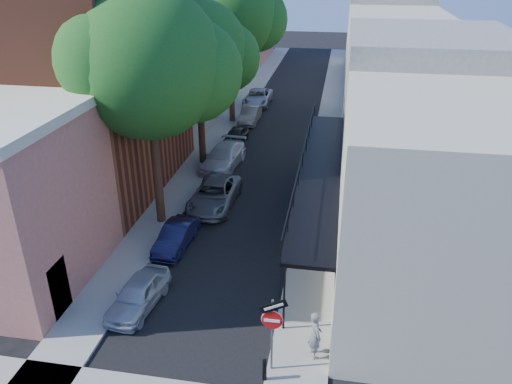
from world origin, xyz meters
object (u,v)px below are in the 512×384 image
at_px(parked_car_d, 224,157).
at_px(pedestrian, 315,334).
at_px(parked_car_a, 138,294).
at_px(sign_post, 272,323).
at_px(parked_car_c, 214,195).
at_px(parked_car_b, 176,236).
at_px(oak_near, 159,66).
at_px(parked_car_e, 236,136).
at_px(oak_mid, 205,53).
at_px(oak_far, 237,15).
at_px(parked_car_f, 250,115).
at_px(bollard, 265,370).
at_px(parked_car_g, 258,97).

relative_size(parked_car_d, pedestrian, 2.71).
bearing_deg(parked_car_a, sign_post, -17.23).
bearing_deg(parked_car_c, parked_car_b, -98.55).
relative_size(oak_near, parked_car_e, 3.49).
height_order(oak_mid, parked_car_d, oak_mid).
bearing_deg(oak_far, oak_near, -90.04).
distance_m(parked_car_b, parked_car_f, 19.25).
relative_size(oak_near, parked_car_f, 2.99).
distance_m(parked_car_b, parked_car_c, 4.46).
bearing_deg(parked_car_e, sign_post, -70.48).
xyz_separation_m(bollard, parked_car_c, (-4.58, 11.77, 0.14)).
height_order(bollard, parked_car_a, parked_car_a).
distance_m(bollard, parked_car_a, 6.11).
bearing_deg(bollard, sign_post, 71.44).
bearing_deg(oak_mid, parked_car_g, 86.70).
bearing_deg(pedestrian, bollard, 107.94).
bearing_deg(oak_far, parked_car_e, -80.35).
xyz_separation_m(parked_car_c, pedestrian, (6.07, -10.43, 0.35)).
bearing_deg(parked_car_f, parked_car_b, -89.31).
relative_size(bollard, parked_car_e, 0.24).
bearing_deg(parked_car_d, bollard, -67.05).
bearing_deg(parked_car_d, parked_car_b, -84.18).
bearing_deg(oak_far, parked_car_a, -87.64).
height_order(oak_mid, parked_car_f, oak_mid).
bearing_deg(parked_car_e, parked_car_f, 93.22).
distance_m(oak_near, parked_car_f, 18.38).
relative_size(sign_post, parked_car_a, 0.86).
xyz_separation_m(bollard, parked_car_e, (-5.48, 21.64, 0.04)).
relative_size(parked_car_b, parked_car_d, 0.71).
height_order(oak_far, parked_car_b, oak_far).
bearing_deg(parked_car_g, parked_car_d, -88.54).
bearing_deg(parked_car_e, parked_car_b, -84.68).
bearing_deg(parked_car_b, parked_car_c, 84.70).
xyz_separation_m(oak_mid, pedestrian, (7.91, -16.39, -6.04)).
bearing_deg(sign_post, parked_car_f, 101.92).
bearing_deg(oak_far, bollard, -76.65).
height_order(oak_far, parked_car_f, oak_far).
xyz_separation_m(oak_near, parked_car_c, (1.79, 2.01, -7.21)).
bearing_deg(oak_near, bollard, -56.88).
relative_size(oak_far, parked_car_c, 2.49).
height_order(oak_near, parked_car_b, oak_near).
bearing_deg(parked_car_a, parked_car_b, 95.71).
bearing_deg(parked_car_e, parked_car_c, -80.17).
height_order(sign_post, bollard, sign_post).
height_order(parked_car_a, parked_car_f, parked_car_f).
bearing_deg(pedestrian, oak_far, -6.95).
xyz_separation_m(bollard, oak_far, (-6.35, 26.77, 7.74)).
bearing_deg(parked_car_g, parked_car_e, -88.93).
relative_size(oak_far, parked_car_a, 3.41).
xyz_separation_m(oak_far, parked_car_f, (0.99, -0.14, -7.63)).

